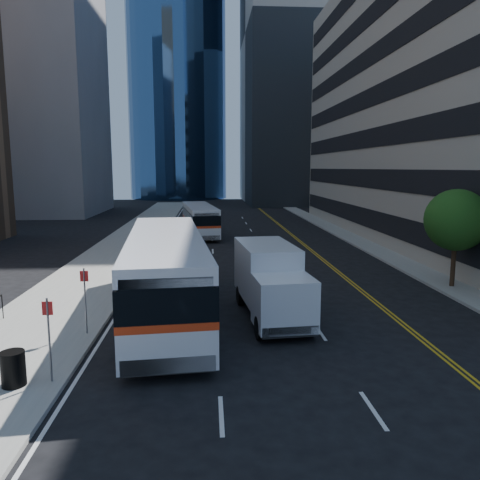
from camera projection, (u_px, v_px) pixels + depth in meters
The scene contains 10 objects.
ground at pixel (319, 352), 16.22m from camera, with size 160.00×160.00×0.00m, color black.
sidewalk_west at pixel (131, 241), 40.17m from camera, with size 5.00×90.00×0.15m, color gray.
sidewalk_east at pixel (353, 239), 41.45m from camera, with size 2.00×90.00×0.15m, color gray.
office_tower_north at pixel (329, 34), 83.81m from camera, with size 30.00×28.00×60.00m, color gray.
midrise_west at pixel (28, 84), 62.97m from camera, with size 18.00×18.00×35.00m, color gray.
street_tree at pixel (456, 220), 24.14m from camera, with size 3.20×3.20×5.10m.
bus_front at pixel (166, 271), 19.99m from camera, with size 4.27×13.92×3.53m.
bus_rear at pixel (200, 219), 44.18m from camera, with size 3.78×11.14×2.82m.
box_truck at pixel (271, 280), 19.73m from camera, with size 2.75×6.53×3.04m.
trash_can at pixel (13, 369), 13.31m from camera, with size 0.67×0.67×1.01m, color black.
Camera 1 is at (-3.77, -15.22, 6.32)m, focal length 35.00 mm.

